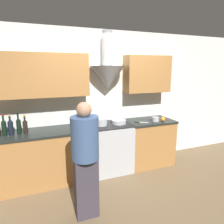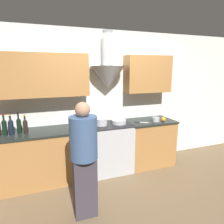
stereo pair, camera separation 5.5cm
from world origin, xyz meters
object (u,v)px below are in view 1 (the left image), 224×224
mixing_bowl (119,122)px  saucepan (155,119)px  person_foreground_left (85,157)px  wine_bottle_3 (19,125)px  wine_bottle_2 (11,127)px  stove_range (110,147)px  wine_bottle_4 (25,126)px  wine_bottle_1 (4,127)px  stock_pot (101,122)px  orange_fruit (163,119)px

mixing_bowl → saucepan: saucepan is taller
saucepan → person_foreground_left: person_foreground_left is taller
wine_bottle_3 → wine_bottle_2: bearing=-171.0°
wine_bottle_3 → saucepan: bearing=-2.3°
stove_range → person_foreground_left: bearing=-124.7°
wine_bottle_4 → stove_range: bearing=1.0°
wine_bottle_3 → wine_bottle_4: 0.09m
wine_bottle_1 → wine_bottle_4: bearing=-1.1°
wine_bottle_4 → stock_pot: (1.25, 0.02, -0.06)m
stove_range → wine_bottle_3: wine_bottle_3 is taller
mixing_bowl → saucepan: 0.74m
saucepan → person_foreground_left: (-1.61, -0.93, -0.11)m
wine_bottle_1 → stock_pot: (1.55, 0.01, -0.08)m
mixing_bowl → orange_fruit: size_ratio=3.03×
wine_bottle_4 → person_foreground_left: size_ratio=0.20×
stove_range → wine_bottle_3: size_ratio=2.74×
wine_bottle_2 → wine_bottle_3: (0.11, 0.02, 0.00)m
mixing_bowl → orange_fruit: 0.87m
stove_range → wine_bottle_2: wine_bottle_2 is taller
stove_range → wine_bottle_1: size_ratio=2.70×
person_foreground_left → orange_fruit: bearing=26.3°
wine_bottle_2 → stove_range: bearing=1.0°
wine_bottle_2 → mixing_bowl: (1.79, 0.01, -0.10)m
orange_fruit → person_foreground_left: 1.94m
wine_bottle_1 → orange_fruit: (2.74, -0.15, -0.09)m
stock_pot → saucepan: (1.07, -0.10, -0.02)m
wine_bottle_1 → orange_fruit: bearing=-3.2°
stove_range → wine_bottle_1: 1.81m
wine_bottle_4 → person_foreground_left: person_foreground_left is taller
stock_pot → orange_fruit: size_ratio=2.39×
saucepan → orange_fruit: bearing=-27.7°
wine_bottle_1 → person_foreground_left: 1.44m
wine_bottle_1 → person_foreground_left: bearing=-45.2°
wine_bottle_3 → saucepan: (2.41, -0.10, -0.10)m
wine_bottle_2 → saucepan: size_ratio=2.20×
wine_bottle_2 → wine_bottle_4: 0.20m
wine_bottle_1 → stock_pot: wine_bottle_1 is taller
wine_bottle_3 → stock_pot: (1.35, 0.00, -0.07)m
mixing_bowl → person_foreground_left: 1.34m
mixing_bowl → wine_bottle_4: bearing=-179.8°
wine_bottle_4 → orange_fruit: 2.45m
stock_pot → mixing_bowl: bearing=-2.0°
stove_range → wine_bottle_3: 1.62m
mixing_bowl → person_foreground_left: size_ratio=0.18×
stove_range → orange_fruit: 1.15m
stove_range → wine_bottle_4: wine_bottle_4 is taller
stove_range → saucepan: (0.90, -0.10, 0.49)m
wine_bottle_2 → wine_bottle_4: (0.20, 0.00, -0.01)m
wine_bottle_3 → orange_fruit: wine_bottle_3 is taller
stove_range → person_foreground_left: person_foreground_left is taller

